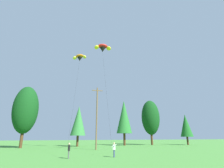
% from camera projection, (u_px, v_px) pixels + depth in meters
% --- Properties ---
extents(treeline_tree_c, '(5.43, 5.43, 13.46)m').
position_uv_depth(treeline_tree_c, '(26.00, 110.00, 39.46)').
color(treeline_tree_c, '#472D19').
rests_on(treeline_tree_c, ground_plane).
extents(treeline_tree_d, '(3.77, 3.77, 9.88)m').
position_uv_depth(treeline_tree_d, '(79.00, 121.00, 44.65)').
color(treeline_tree_d, '#472D19').
rests_on(treeline_tree_d, ground_plane).
extents(treeline_tree_e, '(4.29, 4.29, 12.23)m').
position_uv_depth(treeline_tree_e, '(124.00, 117.00, 49.70)').
color(treeline_tree_e, '#472D19').
rests_on(treeline_tree_e, ground_plane).
extents(treeline_tree_f, '(5.27, 5.27, 12.86)m').
position_uv_depth(treeline_tree_f, '(151.00, 117.00, 52.46)').
color(treeline_tree_f, '#472D19').
rests_on(treeline_tree_f, ground_plane).
extents(treeline_tree_g, '(3.51, 3.51, 8.69)m').
position_uv_depth(treeline_tree_g, '(186.00, 126.00, 52.05)').
color(treeline_tree_g, '#472D19').
rests_on(treeline_tree_g, ground_plane).
extents(utility_pole, '(2.20, 0.26, 11.93)m').
position_uv_depth(utility_pole, '(97.00, 116.00, 34.23)').
color(utility_pole, brown).
rests_on(utility_pole, ground_plane).
extents(kite_flyer_near, '(0.27, 0.58, 1.69)m').
position_uv_depth(kite_flyer_near, '(69.00, 149.00, 20.09)').
color(kite_flyer_near, '#4C4C51').
rests_on(kite_flyer_near, ground_plane).
extents(kite_flyer_mid, '(0.73, 0.75, 1.69)m').
position_uv_depth(kite_flyer_mid, '(114.00, 148.00, 21.45)').
color(kite_flyer_mid, navy).
rests_on(kite_flyer_mid, ground_plane).
extents(parafoil_kite_high_orange, '(3.77, 19.40, 20.66)m').
position_uv_depth(parafoil_kite_high_orange, '(80.00, 58.00, 43.03)').
color(parafoil_kite_high_orange, orange).
extents(parafoil_kite_mid_red_yellow, '(4.02, 13.19, 20.65)m').
position_uv_depth(parafoil_kite_mid_red_yellow, '(103.00, 48.00, 39.15)').
color(parafoil_kite_mid_red_yellow, red).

